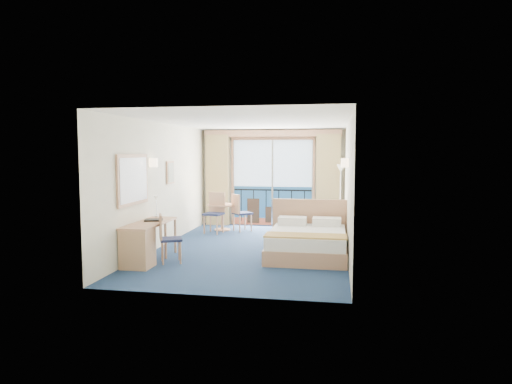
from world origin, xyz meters
The scene contains 22 objects.
floor centered at (0.00, 0.00, 0.00)m, with size 6.50×6.50×0.00m, color navy.
room_walls centered at (0.00, 0.00, 1.78)m, with size 4.04×6.54×2.72m.
balcony_door centered at (-0.01, 3.22, 1.14)m, with size 2.36×0.03×2.52m.
curtain_left centered at (-1.55, 3.07, 1.28)m, with size 0.65×0.22×2.55m, color tan.
curtain_right centered at (1.55, 3.07, 1.28)m, with size 0.65×0.22×2.55m, color tan.
pelmet centered at (0.00, 3.10, 2.58)m, with size 3.80×0.25×0.18m, color tan.
mirror centered at (-1.97, -1.50, 1.55)m, with size 0.05×1.25×0.95m.
wall_print centered at (-1.97, 0.45, 1.60)m, with size 0.04×0.42×0.52m.
sconce_left centered at (-1.94, -0.60, 1.85)m, with size 0.18×0.18×0.18m, color #FFDDB2.
sconce_right centered at (1.94, -0.15, 1.85)m, with size 0.18×0.18×0.18m, color #FFDDB2.
bed centered at (1.22, -0.47, 0.29)m, with size 1.66×1.97×1.04m.
nightstand centered at (1.80, 0.98, 0.24)m, with size 0.37×0.35×0.48m, color tan.
phone centered at (1.82, 0.93, 0.53)m, with size 0.20×0.16×0.09m, color silver.
armchair centered at (1.65, 1.81, 0.36)m, with size 0.77×0.79×0.72m, color #434A52.
floor_lamp centered at (1.88, 2.69, 1.32)m, with size 0.24×0.24×1.74m.
desk centered at (-1.72, -1.80, 0.41)m, with size 0.54×1.58×0.74m.
desk_chair centered at (-1.34, -1.49, 0.52)m, with size 0.53×0.52×0.92m.
folder centered at (-1.70, -1.21, 0.75)m, with size 0.33×0.25×0.03m, color black.
desk_lamp centered at (-1.81, -0.81, 1.06)m, with size 0.11×0.11×0.42m.
round_table centered at (-1.19, 2.17, 0.52)m, with size 0.77×0.77×0.69m.
table_chair_a centered at (-0.71, 2.09, 0.55)m, with size 0.60×0.60×0.98m.
table_chair_b centered at (-1.28, 1.78, 0.58)m, with size 0.52×0.53×1.03m.
Camera 1 is at (1.76, -9.45, 2.06)m, focal length 32.00 mm.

